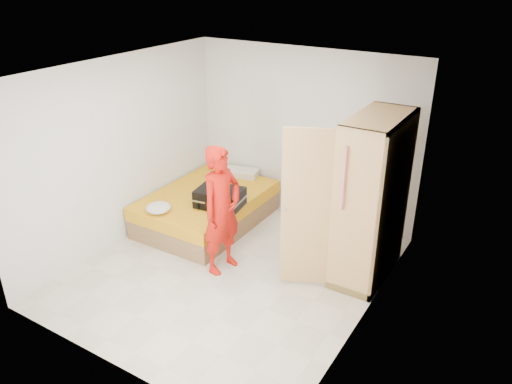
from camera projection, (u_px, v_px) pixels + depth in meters
The scene contains 7 objects.
room at pixel (229, 180), 5.99m from camera, with size 4.00×4.02×2.60m.
bed at pixel (207, 208), 7.63m from camera, with size 1.42×2.02×0.50m.
wardrobe at pixel (367, 204), 6.08m from camera, with size 1.13×1.42×2.10m.
person at pixel (222, 210), 6.26m from camera, with size 0.62×0.41×1.70m, color #BB100B.
suitcase at pixel (220, 198), 7.09m from camera, with size 0.73×0.59×0.29m.
round_cushion at pixel (159, 208), 6.95m from camera, with size 0.35×0.35×0.13m, color white.
pillow at pixel (240, 172), 8.13m from camera, with size 0.59×0.30×0.11m, color white.
Camera 1 is at (3.15, -4.51, 3.70)m, focal length 35.00 mm.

